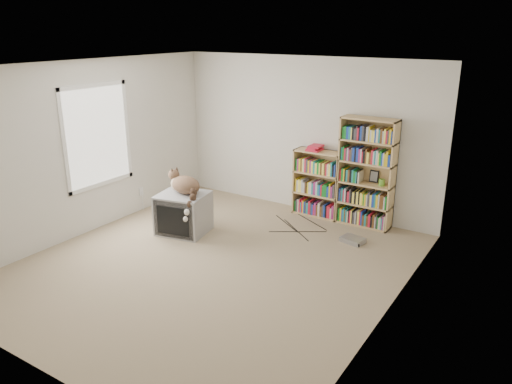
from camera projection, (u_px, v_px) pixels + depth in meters
The scene contains 17 objects.
floor at pixel (214, 265), 6.45m from camera, with size 4.50×5.00×0.01m, color gray.
wall_back at pixel (305, 135), 8.05m from camera, with size 4.50×0.02×2.50m, color beige.
wall_front at pixel (24, 244), 4.05m from camera, with size 4.50×0.02×2.50m, color beige.
wall_left at pixel (87, 149), 7.20m from camera, with size 0.02×5.00×2.50m, color beige.
wall_right at pixel (393, 206), 4.91m from camera, with size 0.02×5.00×2.50m, color beige.
ceiling at pixel (208, 66), 5.66m from camera, with size 4.50×5.00×0.02m, color white.
window at pixel (97, 136), 7.31m from camera, with size 0.02×1.22×1.52m, color white.
crt_tv at pixel (184, 213), 7.39m from camera, with size 0.80×0.75×0.60m.
cat at pixel (186, 188), 7.22m from camera, with size 0.70×0.59×0.58m.
bookcase_tall at pixel (367, 175), 7.51m from camera, with size 0.83×0.30×1.67m.
bookcase_short at pixel (318, 186), 8.01m from camera, with size 0.78×0.30×1.07m.
book_stack at pixel (315, 148), 7.82m from camera, with size 0.21×0.28×0.09m, color red.
green_mug at pixel (382, 182), 7.39m from camera, with size 0.09×0.09×0.10m, color #61A72F.
framed_print at pixel (374, 176), 7.54m from camera, with size 0.14×0.01×0.18m, color black.
dvd_player at pixel (353, 240), 7.11m from camera, with size 0.32×0.23×0.07m, color #9D9DA2.
wall_outlet at pixel (141, 192), 8.27m from camera, with size 0.01×0.08×0.13m, color silver.
floor_cables at pixel (291, 224), 7.74m from camera, with size 1.20×0.70×0.01m, color black, non-canonical shape.
Camera 1 is at (3.58, -4.62, 2.94)m, focal length 35.00 mm.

